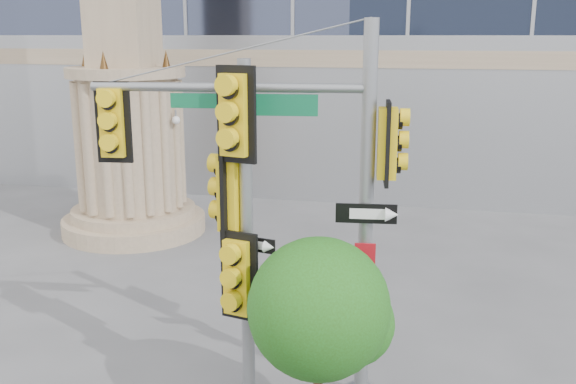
# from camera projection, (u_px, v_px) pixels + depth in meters

# --- Properties ---
(monument) EXTENTS (4.40, 4.40, 16.60)m
(monument) POSITION_uv_depth(u_px,v_px,m) (125.00, 52.00, 18.89)
(monument) COLOR gray
(monument) RESTS_ON ground
(main_signal_pole) EXTENTS (4.87, 0.97, 6.28)m
(main_signal_pole) POSITION_uv_depth(u_px,v_px,m) (295.00, 173.00, 10.19)
(main_signal_pole) COLOR slate
(main_signal_pole) RESTS_ON ground
(secondary_signal_pole) EXTENTS (0.99, 0.86, 5.69)m
(secondary_signal_pole) POSITION_uv_depth(u_px,v_px,m) (239.00, 214.00, 9.85)
(secondary_signal_pole) COLOR slate
(secondary_signal_pole) RESTS_ON ground
(street_tree) EXTENTS (2.10, 2.05, 3.27)m
(street_tree) POSITION_uv_depth(u_px,v_px,m) (322.00, 314.00, 9.15)
(street_tree) COLOR gray
(street_tree) RESTS_ON ground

